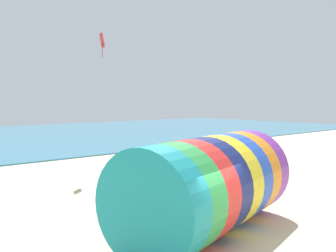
% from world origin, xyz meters
% --- Properties ---
extents(giant_inflatable_tube, '(7.61, 4.82, 3.19)m').
position_xyz_m(giant_inflatable_tube, '(1.31, 1.45, 1.60)').
color(giant_inflatable_tube, teal).
rests_on(giant_inflatable_tube, ground).
extents(kite_handler, '(0.39, 0.28, 1.65)m').
position_xyz_m(kite_handler, '(5.96, 3.51, 0.84)').
color(kite_handler, '#726651').
rests_on(kite_handler, ground).
extents(kite_red_diamond, '(0.36, 0.65, 1.51)m').
position_xyz_m(kite_red_diamond, '(4.71, 13.66, 8.10)').
color(kite_red_diamond, red).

